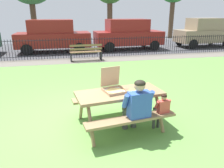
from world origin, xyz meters
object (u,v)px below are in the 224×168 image
at_px(pizza_box_open, 113,87).
at_px(park_bench_center, 86,53).
at_px(parked_car_center, 53,36).
at_px(parked_car_right, 128,34).
at_px(picnic_table_foreground, 119,100).
at_px(child_at_table, 161,109).
at_px(pizza_slice_on_table, 134,90).
at_px(adult_at_table, 137,105).
at_px(parked_car_far_right, 204,32).

height_order(pizza_box_open, park_bench_center, pizza_box_open).
distance_m(parked_car_center, parked_car_right, 4.78).
bearing_deg(picnic_table_foreground, child_at_table, -29.88).
xyz_separation_m(pizza_slice_on_table, adult_at_table, (-0.09, -0.49, -0.12)).
bearing_deg(parked_car_right, park_bench_center, -135.76).
bearing_deg(parked_car_center, child_at_table, -76.30).
bearing_deg(adult_at_table, parked_car_center, 100.79).
relative_size(child_at_table, parked_car_center, 0.19).
relative_size(pizza_slice_on_table, parked_car_right, 0.06).
relative_size(park_bench_center, parked_car_right, 0.36).
distance_m(pizza_box_open, adult_at_table, 0.70).
bearing_deg(parked_car_right, pizza_box_open, -108.11).
bearing_deg(pizza_box_open, child_at_table, -32.23).
distance_m(park_bench_center, parked_car_center, 3.50).
distance_m(park_bench_center, parked_car_far_right, 9.23).
bearing_deg(park_bench_center, pizza_box_open, -90.60).
bearing_deg(adult_at_table, park_bench_center, 92.07).
relative_size(pizza_box_open, parked_car_center, 0.13).
bearing_deg(parked_car_right, pizza_slice_on_table, -105.68).
distance_m(pizza_slice_on_table, child_at_table, 0.68).
bearing_deg(adult_at_table, pizza_box_open, 119.37).
xyz_separation_m(parked_car_center, parked_car_far_right, (10.40, 0.00, 0.01)).
height_order(picnic_table_foreground, adult_at_table, adult_at_table).
bearing_deg(pizza_slice_on_table, child_at_table, -45.32).
xyz_separation_m(picnic_table_foreground, park_bench_center, (-0.04, 6.76, -0.18)).
relative_size(pizza_box_open, pizza_slice_on_table, 2.01).
relative_size(pizza_slice_on_table, child_at_table, 0.33).
xyz_separation_m(picnic_table_foreground, child_at_table, (0.76, -0.43, -0.08)).
distance_m(picnic_table_foreground, parked_car_right, 10.23).
bearing_deg(pizza_slice_on_table, pizza_box_open, 167.09).
relative_size(pizza_slice_on_table, park_bench_center, 0.17).
relative_size(picnic_table_foreground, parked_car_right, 0.44).
height_order(parked_car_center, parked_car_far_right, parked_car_far_right).
distance_m(parked_car_center, parked_car_far_right, 10.40).
height_order(pizza_box_open, child_at_table, pizza_box_open).
height_order(picnic_table_foreground, pizza_slice_on_table, pizza_slice_on_table).
relative_size(picnic_table_foreground, parked_car_center, 0.45).
height_order(child_at_table, parked_car_far_right, parked_car_far_right).
relative_size(child_at_table, parked_car_far_right, 0.21).
relative_size(pizza_box_open, parked_car_right, 0.13).
relative_size(picnic_table_foreground, park_bench_center, 1.23).
distance_m(pizza_slice_on_table, parked_car_far_right, 12.84).
bearing_deg(parked_car_right, parked_car_center, 179.99).
height_order(pizza_slice_on_table, adult_at_table, adult_at_table).
relative_size(adult_at_table, parked_car_right, 0.27).
xyz_separation_m(pizza_box_open, parked_car_far_right, (8.78, 9.65, 0.15)).
xyz_separation_m(pizza_box_open, child_at_table, (0.86, -0.54, -0.35)).
bearing_deg(parked_car_far_right, park_bench_center, -160.95).
height_order(parked_car_right, parked_car_far_right, parked_car_far_right).
xyz_separation_m(child_at_table, parked_car_far_right, (7.91, 10.20, 0.50)).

